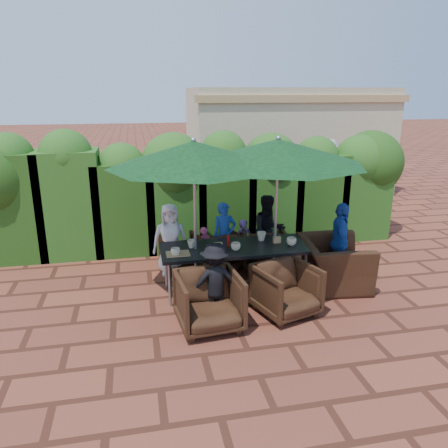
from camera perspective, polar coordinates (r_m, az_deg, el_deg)
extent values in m
plane|color=brown|center=(7.10, -0.32, -8.89)|extent=(80.00, 80.00, 0.00)
cube|color=black|center=(6.90, 1.40, -3.16)|extent=(2.33, 0.90, 0.05)
cube|color=gray|center=(7.13, 1.37, -7.74)|extent=(2.13, 0.05, 0.05)
cylinder|color=gray|center=(6.57, -7.09, -7.88)|extent=(0.05, 0.05, 0.70)
cylinder|color=gray|center=(7.21, -7.56, -5.58)|extent=(0.05, 0.05, 0.70)
cylinder|color=gray|center=(7.03, 10.56, -6.34)|extent=(0.05, 0.05, 0.70)
cylinder|color=gray|center=(7.63, 8.62, -4.34)|extent=(0.05, 0.05, 0.70)
cylinder|color=gray|center=(7.09, -3.62, -8.84)|extent=(0.44, 0.44, 0.03)
cylinder|color=gray|center=(6.66, -3.80, 0.38)|extent=(0.04, 0.04, 2.40)
cone|color=black|center=(6.45, -3.98, 9.10)|extent=(2.58, 2.58, 0.38)
sphere|color=gray|center=(6.42, -4.02, 10.87)|extent=(0.08, 0.08, 0.08)
cylinder|color=gray|center=(7.37, 6.45, -7.87)|extent=(0.44, 0.44, 0.03)
cylinder|color=gray|center=(6.96, 6.77, 1.02)|extent=(0.04, 0.04, 2.40)
cone|color=black|center=(6.75, 7.07, 9.38)|extent=(2.72, 2.72, 0.38)
sphere|color=gray|center=(6.73, 7.13, 11.06)|extent=(0.08, 0.08, 0.08)
imported|color=black|center=(7.90, -5.72, -3.51)|extent=(0.76, 0.72, 0.69)
imported|color=black|center=(7.92, -1.07, -3.13)|extent=(0.89, 0.86, 0.76)
imported|color=black|center=(8.02, 5.11, -2.80)|extent=(0.87, 0.83, 0.79)
imported|color=black|center=(5.95, -1.98, -9.70)|extent=(0.90, 0.85, 0.85)
imported|color=black|center=(6.37, 8.17, -8.22)|extent=(0.98, 0.95, 0.81)
imported|color=black|center=(7.39, 14.16, -4.03)|extent=(0.90, 1.26, 1.03)
imported|color=white|center=(7.66, -7.03, -1.97)|extent=(0.65, 0.42, 1.26)
imported|color=#1F4BA9|center=(7.88, 0.07, -1.50)|extent=(0.47, 0.40, 1.21)
imported|color=black|center=(7.95, 5.82, -0.94)|extent=(0.67, 0.45, 1.33)
imported|color=black|center=(6.09, -1.15, -7.57)|extent=(0.73, 0.34, 1.13)
imported|color=#1F4BA9|center=(7.57, 14.89, -2.30)|extent=(0.59, 0.86, 1.34)
imported|color=#D74C7D|center=(7.83, -2.49, -3.24)|extent=(0.34, 0.31, 0.79)
imported|color=#8654B7|center=(8.07, 2.61, -2.37)|extent=(0.37, 0.33, 0.86)
imported|color=#288223|center=(10.97, 2.90, 5.12)|extent=(1.69, 1.06, 1.70)
imported|color=#D74C7D|center=(11.56, 7.91, 5.27)|extent=(0.85, 0.64, 1.57)
imported|color=#919299|center=(11.74, 13.22, 6.05)|extent=(1.32, 1.22, 1.93)
imported|color=beige|center=(6.55, -6.35, -3.60)|extent=(0.14, 0.14, 0.11)
imported|color=beige|center=(6.83, -4.26, -2.61)|extent=(0.13, 0.13, 0.13)
imported|color=beige|center=(6.72, 1.54, -2.95)|extent=(0.15, 0.15, 0.12)
imported|color=beige|center=(7.17, 4.91, -1.60)|extent=(0.15, 0.15, 0.14)
imported|color=beige|center=(7.01, 8.80, -2.27)|extent=(0.16, 0.16, 0.12)
cylinder|color=#B20C0A|center=(6.88, 0.55, -2.22)|extent=(0.04, 0.04, 0.17)
cylinder|color=#4C230C|center=(6.92, 0.60, -2.11)|extent=(0.04, 0.04, 0.17)
cube|color=tan|center=(6.60, -6.04, -3.88)|extent=(0.35, 0.25, 0.02)
cube|color=tan|center=(6.78, -0.74, -2.85)|extent=(0.12, 0.06, 0.10)
cube|color=tan|center=(7.09, 6.92, -2.06)|extent=(0.12, 0.06, 0.10)
cube|color=#1B3D10|center=(9.10, -25.59, 2.07)|extent=(1.15, 0.95, 2.04)
sphere|color=#1B3D10|center=(8.94, -26.34, 7.76)|extent=(0.92, 0.92, 0.92)
cube|color=#1B3D10|center=(8.91, -19.36, 2.53)|extent=(1.15, 0.95, 2.05)
sphere|color=#1B3D10|center=(8.74, -19.95, 8.41)|extent=(0.99, 0.99, 0.99)
cube|color=#1B3D10|center=(8.85, -12.87, 2.14)|extent=(1.15, 0.95, 1.80)
sphere|color=#1B3D10|center=(8.69, -13.21, 7.23)|extent=(0.94, 0.94, 0.94)
cube|color=#1B3D10|center=(8.88, -6.41, 2.50)|extent=(1.15, 0.95, 1.79)
sphere|color=#1B3D10|center=(8.72, -6.58, 7.58)|extent=(1.30, 1.30, 1.30)
cube|color=#1B3D10|center=(8.99, -0.07, 3.47)|extent=(1.15, 0.95, 2.00)
sphere|color=#1B3D10|center=(8.83, -0.07, 9.15)|extent=(0.94, 0.94, 0.94)
cube|color=#1B3D10|center=(9.26, 6.01, 3.16)|extent=(1.15, 0.95, 1.81)
sphere|color=#1B3D10|center=(9.11, 6.17, 8.07)|extent=(1.19, 1.19, 1.19)
cube|color=#1B3D10|center=(9.60, 11.73, 3.52)|extent=(1.15, 0.95, 1.85)
sphere|color=#1B3D10|center=(9.45, 12.03, 8.38)|extent=(0.93, 0.93, 0.93)
cube|color=#1B3D10|center=(10.04, 16.98, 3.44)|extent=(1.15, 0.95, 1.75)
sphere|color=#1B3D10|center=(9.90, 17.37, 7.81)|extent=(1.15, 1.15, 1.15)
sphere|color=#1B3D10|center=(10.14, 18.57, 7.59)|extent=(1.40, 1.40, 1.40)
cube|color=#C7B794|center=(14.17, 8.20, 10.72)|extent=(6.00, 3.00, 3.20)
cube|color=tan|center=(12.74, 10.70, 15.79)|extent=(6.20, 0.25, 0.20)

